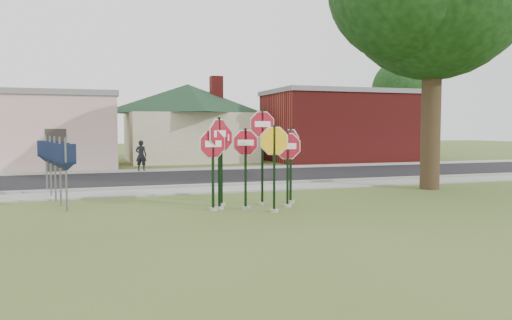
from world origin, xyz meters
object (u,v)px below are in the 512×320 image
object	(u,v)px
stop_sign_left	(213,158)
pedestrian	(141,155)
stop_sign_center	(246,158)
stop_sign_yellow	(274,157)

from	to	relation	value
stop_sign_left	pedestrian	size ratio (longest dim) A/B	1.52
stop_sign_center	stop_sign_yellow	distance (m)	0.90
stop_sign_center	pedestrian	xyz separation A→B (m)	(-1.60, 12.89, -0.58)
stop_sign_yellow	pedestrian	bearing A→B (deg)	99.19
stop_sign_left	stop_sign_center	bearing A→B (deg)	-5.13
pedestrian	stop_sign_left	bearing A→B (deg)	114.31
stop_sign_yellow	stop_sign_left	xyz separation A→B (m)	(-1.49, 0.76, -0.04)
stop_sign_center	stop_sign_yellow	size ratio (longest dim) A/B	0.96
stop_sign_yellow	stop_sign_left	size ratio (longest dim) A/B	1.03
stop_sign_yellow	stop_sign_center	bearing A→B (deg)	131.12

